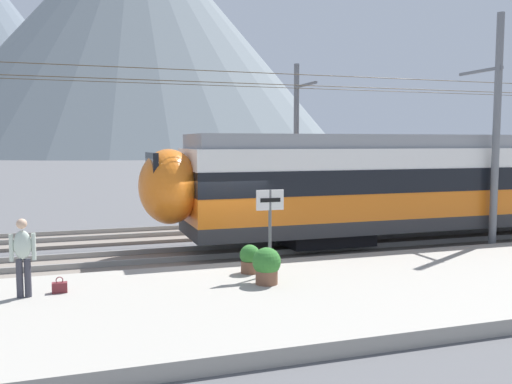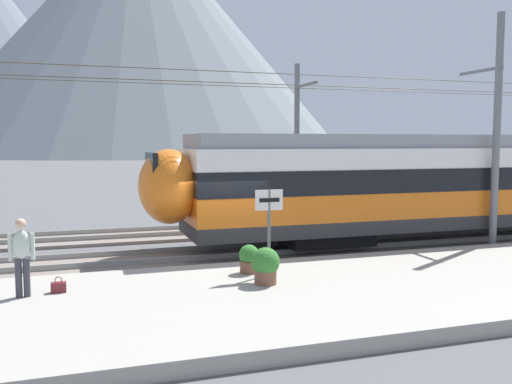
# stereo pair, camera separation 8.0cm
# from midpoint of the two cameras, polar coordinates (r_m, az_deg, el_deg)

# --- Properties ---
(ground_plane) EXTENTS (400.00, 400.00, 0.00)m
(ground_plane) POSITION_cam_midpoint_polar(r_m,az_deg,el_deg) (16.36, -3.89, -7.52)
(ground_plane) COLOR #565659
(platform_slab) EXTENTS (120.00, 6.33, 0.31)m
(platform_slab) POSITION_cam_midpoint_polar(r_m,az_deg,el_deg) (12.30, 1.26, -11.06)
(platform_slab) COLOR #A39E93
(platform_slab) RESTS_ON ground
(track_near) EXTENTS (120.00, 3.00, 0.28)m
(track_near) POSITION_cam_midpoint_polar(r_m,az_deg,el_deg) (17.21, -4.65, -6.66)
(track_near) COLOR slate
(track_near) RESTS_ON ground
(track_far) EXTENTS (120.00, 3.00, 0.28)m
(track_far) POSITION_cam_midpoint_polar(r_m,az_deg,el_deg) (21.56, -7.51, -4.27)
(track_far) COLOR slate
(track_far) RESTS_ON ground
(train_near_platform) EXTENTS (25.13, 3.01, 4.27)m
(train_near_platform) POSITION_cam_midpoint_polar(r_m,az_deg,el_deg) (21.86, 23.01, 1.18)
(train_near_platform) COLOR #2D2D30
(train_near_platform) RESTS_ON track_near
(catenary_mast_mid) EXTENTS (46.71, 2.03, 7.76)m
(catenary_mast_mid) POSITION_cam_midpoint_polar(r_m,az_deg,el_deg) (19.75, 23.39, 6.13)
(catenary_mast_mid) COLOR slate
(catenary_mast_mid) RESTS_ON ground
(catenary_mast_far_side) EXTENTS (46.71, 2.23, 7.06)m
(catenary_mast_far_side) POSITION_cam_midpoint_polar(r_m,az_deg,el_deg) (24.55, 4.26, 5.62)
(catenary_mast_far_side) COLOR slate
(catenary_mast_far_side) RESTS_ON ground
(platform_sign) EXTENTS (0.70, 0.08, 2.13)m
(platform_sign) POSITION_cam_midpoint_polar(r_m,az_deg,el_deg) (13.48, 1.29, -2.16)
(platform_sign) COLOR #59595B
(platform_sign) RESTS_ON platform_slab
(passenger_walking) EXTENTS (0.53, 0.22, 1.69)m
(passenger_walking) POSITION_cam_midpoint_polar(r_m,az_deg,el_deg) (12.67, -23.27, -5.90)
(passenger_walking) COLOR #383842
(passenger_walking) RESTS_ON platform_slab
(handbag_beside_passenger) EXTENTS (0.32, 0.18, 0.36)m
(handbag_beside_passenger) POSITION_cam_midpoint_polar(r_m,az_deg,el_deg) (12.94, -19.92, -9.30)
(handbag_beside_passenger) COLOR maroon
(handbag_beside_passenger) RESTS_ON platform_slab
(potted_plant_platform_edge) EXTENTS (0.52, 0.52, 0.72)m
(potted_plant_platform_edge) POSITION_cam_midpoint_polar(r_m,az_deg,el_deg) (13.90, -0.81, -6.86)
(potted_plant_platform_edge) COLOR brown
(potted_plant_platform_edge) RESTS_ON platform_slab
(potted_plant_by_shelter) EXTENTS (0.67, 0.67, 0.86)m
(potted_plant_by_shelter) POSITION_cam_midpoint_polar(r_m,az_deg,el_deg) (12.82, 0.93, -7.51)
(potted_plant_by_shelter) COLOR brown
(potted_plant_by_shelter) RESTS_ON platform_slab
(mountain_central_peak) EXTENTS (126.64, 126.64, 74.37)m
(mountain_central_peak) POSITION_cam_midpoint_polar(r_m,az_deg,el_deg) (178.36, -12.44, 15.93)
(mountain_central_peak) COLOR slate
(mountain_central_peak) RESTS_ON ground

